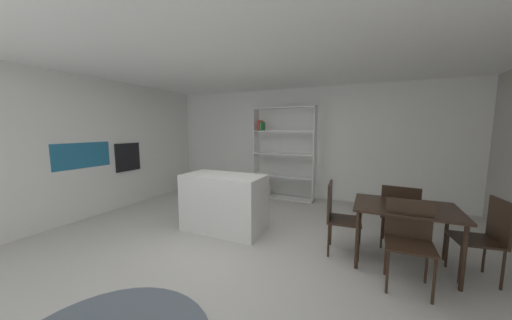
% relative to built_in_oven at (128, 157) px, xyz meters
% --- Properties ---
extents(ground_plane, '(10.31, 10.31, 0.00)m').
position_rel_built_in_oven_xyz_m(ground_plane, '(3.04, -0.83, -1.06)').
color(ground_plane, beige).
extents(ceiling_slab, '(7.49, 6.32, 0.06)m').
position_rel_built_in_oven_xyz_m(ceiling_slab, '(3.04, -0.83, 1.58)').
color(ceiling_slab, white).
rests_on(ceiling_slab, ground_plane).
extents(back_partition, '(7.49, 0.06, 2.61)m').
position_rel_built_in_oven_xyz_m(back_partition, '(3.04, 2.29, 0.25)').
color(back_partition, white).
rests_on(back_partition, ground_plane).
extents(tall_cabinet_run_left, '(0.62, 5.70, 2.61)m').
position_rel_built_in_oven_xyz_m(tall_cabinet_run_left, '(-0.33, -0.83, 0.25)').
color(tall_cabinet_run_left, silver).
rests_on(tall_cabinet_run_left, ground_plane).
extents(cabinet_niche_splashback, '(0.01, 1.02, 0.46)m').
position_rel_built_in_oven_xyz_m(cabinet_niche_splashback, '(-0.02, -0.92, 0.12)').
color(cabinet_niche_splashback, '#1E6084').
rests_on(cabinet_niche_splashback, ground_plane).
extents(built_in_oven, '(0.06, 0.57, 0.59)m').
position_rel_built_in_oven_xyz_m(built_in_oven, '(0.00, 0.00, 0.00)').
color(built_in_oven, black).
rests_on(built_in_oven, ground_plane).
extents(kitchen_island, '(1.31, 0.67, 0.92)m').
position_rel_built_in_oven_xyz_m(kitchen_island, '(2.60, -0.32, -0.60)').
color(kitchen_island, silver).
rests_on(kitchen_island, ground_plane).
extents(open_bookshelf, '(1.46, 0.32, 2.15)m').
position_rel_built_in_oven_xyz_m(open_bookshelf, '(2.81, 1.90, -0.04)').
color(open_bookshelf, white).
rests_on(open_bookshelf, ground_plane).
extents(dining_table, '(1.13, 0.80, 0.74)m').
position_rel_built_in_oven_xyz_m(dining_table, '(5.15, -0.31, -0.40)').
color(dining_table, black).
rests_on(dining_table, ground_plane).
extents(dining_chair_far, '(0.50, 0.46, 0.90)m').
position_rel_built_in_oven_xyz_m(dining_chair_far, '(5.14, 0.11, -0.52)').
color(dining_chair_far, black).
rests_on(dining_chair_far, ground_plane).
extents(dining_chair_window_side, '(0.47, 0.45, 0.92)m').
position_rel_built_in_oven_xyz_m(dining_chair_window_side, '(5.93, -0.30, -0.52)').
color(dining_chair_window_side, black).
rests_on(dining_chair_window_side, ground_plane).
extents(dining_chair_island_side, '(0.45, 0.45, 0.95)m').
position_rel_built_in_oven_xyz_m(dining_chair_island_side, '(4.37, -0.32, -0.50)').
color(dining_chair_island_side, black).
rests_on(dining_chair_island_side, ground_plane).
extents(dining_chair_near, '(0.45, 0.42, 0.90)m').
position_rel_built_in_oven_xyz_m(dining_chair_near, '(5.15, -0.74, -0.51)').
color(dining_chair_near, black).
rests_on(dining_chair_near, ground_plane).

